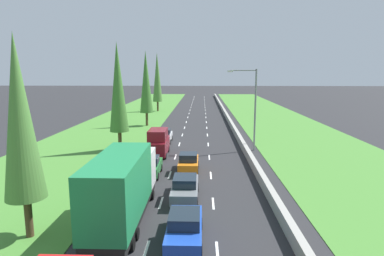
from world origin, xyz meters
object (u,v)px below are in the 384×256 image
(green_box_truck_left_lane, at_px, (123,186))
(orange_hatchback_centre_lane, at_px, (188,163))
(poplar_tree_fourth, at_px, (157,77))
(street_light_mast, at_px, (252,104))
(blue_sedan_centre_lane, at_px, (185,227))
(grey_sedan_centre_lane, at_px, (185,188))
(green_hatchback_left_lane, at_px, (150,166))
(white_hatchback_left_lane, at_px, (164,136))
(poplar_tree_second, at_px, (118,88))
(maroon_van_left_lane, at_px, (158,142))
(poplar_tree_nearest, at_px, (20,119))
(poplar_tree_third, at_px, (146,82))

(green_box_truck_left_lane, xyz_separation_m, orange_hatchback_centre_lane, (3.36, 9.88, -1.35))
(poplar_tree_fourth, relative_size, street_light_mast, 1.44)
(blue_sedan_centre_lane, distance_m, grey_sedan_centre_lane, 5.81)
(green_hatchback_left_lane, bearing_deg, orange_hatchback_centre_lane, 20.25)
(white_hatchback_left_lane, relative_size, street_light_mast, 0.43)
(poplar_tree_second, bearing_deg, green_box_truck_left_lane, -75.33)
(maroon_van_left_lane, height_order, poplar_tree_fourth, poplar_tree_fourth)
(poplar_tree_nearest, height_order, poplar_tree_third, poplar_tree_third)
(blue_sedan_centre_lane, distance_m, street_light_mast, 21.61)
(orange_hatchback_centre_lane, bearing_deg, green_box_truck_left_lane, -108.80)
(green_hatchback_left_lane, relative_size, orange_hatchback_centre_lane, 1.00)
(street_light_mast, bearing_deg, grey_sedan_centre_lane, -114.78)
(blue_sedan_centre_lane, bearing_deg, orange_hatchback_centre_lane, 91.40)
(green_box_truck_left_lane, bearing_deg, maroon_van_left_lane, 90.11)
(street_light_mast, bearing_deg, green_hatchback_left_lane, -136.63)
(blue_sedan_centre_lane, bearing_deg, poplar_tree_nearest, 178.04)
(green_hatchback_left_lane, bearing_deg, white_hatchback_left_lane, 91.22)
(street_light_mast, bearing_deg, poplar_tree_second, -178.17)
(green_box_truck_left_lane, bearing_deg, grey_sedan_centre_lane, 47.11)
(green_hatchback_left_lane, bearing_deg, poplar_tree_second, 118.15)
(blue_sedan_centre_lane, height_order, green_box_truck_left_lane, green_box_truck_left_lane)
(poplar_tree_fourth, bearing_deg, street_light_mast, -67.28)
(poplar_tree_second, height_order, street_light_mast, poplar_tree_second)
(poplar_tree_second, bearing_deg, poplar_tree_fourth, 91.17)
(poplar_tree_nearest, distance_m, poplar_tree_second, 19.44)
(poplar_tree_fourth, bearing_deg, poplar_tree_third, -87.39)
(maroon_van_left_lane, distance_m, white_hatchback_left_lane, 6.52)
(green_box_truck_left_lane, relative_size, poplar_tree_nearest, 0.88)
(poplar_tree_second, bearing_deg, grey_sedan_centre_lane, -60.17)
(green_box_truck_left_lane, height_order, poplar_tree_second, poplar_tree_second)
(street_light_mast, bearing_deg, green_box_truck_left_lane, -119.07)
(grey_sedan_centre_lane, bearing_deg, white_hatchback_left_lane, 100.87)
(grey_sedan_centre_lane, bearing_deg, blue_sedan_centre_lane, -87.27)
(green_hatchback_left_lane, bearing_deg, poplar_tree_fourth, 96.81)
(grey_sedan_centre_lane, xyz_separation_m, maroon_van_left_lane, (-3.41, 11.82, 0.59))
(poplar_tree_nearest, bearing_deg, orange_hatchback_centre_lane, 55.91)
(poplar_tree_fourth, bearing_deg, poplar_tree_nearest, -89.23)
(blue_sedan_centre_lane, relative_size, poplar_tree_fourth, 0.35)
(poplar_tree_third, height_order, poplar_tree_fourth, poplar_tree_fourth)
(blue_sedan_centre_lane, relative_size, orange_hatchback_centre_lane, 1.15)
(grey_sedan_centre_lane, distance_m, poplar_tree_fourth, 52.26)
(poplar_tree_second, relative_size, poplar_tree_third, 0.99)
(blue_sedan_centre_lane, height_order, poplar_tree_third, poplar_tree_third)
(grey_sedan_centre_lane, xyz_separation_m, poplar_tree_nearest, (-7.98, -5.53, 5.55))
(poplar_tree_nearest, relative_size, poplar_tree_second, 0.89)
(grey_sedan_centre_lane, height_order, maroon_van_left_lane, maroon_van_left_lane)
(poplar_tree_third, bearing_deg, green_box_truck_left_lane, -82.69)
(green_box_truck_left_lane, xyz_separation_m, poplar_tree_third, (-4.44, 34.59, 4.89))
(blue_sedan_centre_lane, distance_m, orange_hatchback_centre_lane, 12.05)
(poplar_tree_nearest, relative_size, poplar_tree_fourth, 0.82)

